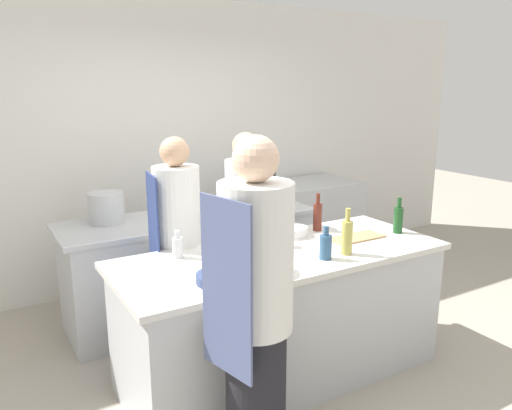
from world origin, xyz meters
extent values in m
plane|color=#A89E8E|center=(0.00, 0.00, 0.00)|extent=(16.00, 16.00, 0.00)
cube|color=silver|center=(0.00, 2.13, 1.40)|extent=(8.00, 0.06, 2.80)
cube|color=#B7BABC|center=(0.00, 0.00, 0.43)|extent=(2.16, 0.86, 0.86)
cube|color=silver|center=(0.00, 0.00, 0.88)|extent=(2.24, 0.89, 0.04)
cube|color=#B7BABC|center=(-0.16, 1.19, 0.43)|extent=(2.09, 0.69, 0.86)
cube|color=#B7BABC|center=(-0.16, 1.19, 0.88)|extent=(2.17, 0.72, 0.04)
cube|color=#B7BABC|center=(1.53, 1.71, 0.47)|extent=(0.97, 0.73, 0.94)
cube|color=black|center=(1.53, 1.35, 0.26)|extent=(0.78, 0.01, 0.33)
cube|color=black|center=(1.53, 1.35, 0.90)|extent=(0.82, 0.01, 0.06)
cylinder|color=black|center=(-0.61, -0.67, 0.41)|extent=(0.31, 0.31, 0.81)
cylinder|color=silver|center=(-0.61, -0.67, 1.18)|extent=(0.36, 0.36, 0.73)
cube|color=#4C567F|center=(-0.79, -0.71, 1.07)|extent=(0.09, 0.34, 0.85)
sphere|color=beige|center=(-0.61, -0.67, 1.65)|extent=(0.22, 0.22, 0.22)
cylinder|color=black|center=(0.13, 0.73, 0.37)|extent=(0.28, 0.28, 0.75)
cylinder|color=silver|center=(0.13, 0.73, 1.08)|extent=(0.33, 0.33, 0.67)
cube|color=#2D2D33|center=(0.30, 0.76, 0.99)|extent=(0.08, 0.31, 0.78)
sphere|color=tan|center=(0.13, 0.73, 1.52)|extent=(0.21, 0.21, 0.21)
cylinder|color=black|center=(-0.52, 0.55, 0.38)|extent=(0.28, 0.28, 0.76)
cylinder|color=silver|center=(-0.52, 0.55, 1.10)|extent=(0.33, 0.33, 0.69)
cube|color=navy|center=(-0.69, 0.57, 1.00)|extent=(0.05, 0.31, 0.79)
sphere|color=tan|center=(-0.52, 0.55, 1.54)|extent=(0.20, 0.20, 0.20)
cylinder|color=#5B2319|center=(0.51, 0.29, 1.00)|extent=(0.07, 0.07, 0.21)
cylinder|color=#5B2319|center=(0.51, 0.29, 1.15)|extent=(0.03, 0.03, 0.08)
cylinder|color=silver|center=(-0.64, 0.26, 0.96)|extent=(0.07, 0.07, 0.13)
cylinder|color=silver|center=(-0.64, 0.26, 1.05)|extent=(0.03, 0.03, 0.05)
cylinder|color=#B2A84C|center=(0.34, -0.24, 1.01)|extent=(0.07, 0.07, 0.22)
cylinder|color=#B2A84C|center=(0.34, -0.24, 1.16)|extent=(0.03, 0.03, 0.09)
cylinder|color=#19471E|center=(0.99, -0.07, 1.00)|extent=(0.07, 0.07, 0.19)
cylinder|color=#19471E|center=(0.99, -0.07, 1.13)|extent=(0.03, 0.03, 0.08)
cylinder|color=#2D5175|center=(0.16, -0.24, 0.98)|extent=(0.08, 0.08, 0.16)
cylinder|color=#2D5175|center=(0.16, -0.24, 1.08)|extent=(0.04, 0.04, 0.06)
cylinder|color=white|center=(0.26, 0.28, 0.93)|extent=(0.24, 0.24, 0.07)
cylinder|color=navy|center=(-0.59, -0.25, 0.92)|extent=(0.26, 0.26, 0.05)
cylinder|color=white|center=(-0.30, -0.25, 0.94)|extent=(0.27, 0.27, 0.09)
cylinder|color=white|center=(-0.20, 0.09, 0.93)|extent=(0.17, 0.17, 0.07)
cylinder|color=#B2382D|center=(0.07, 0.09, 0.94)|extent=(0.09, 0.09, 0.09)
cube|color=tan|center=(0.63, -0.01, 0.90)|extent=(0.42, 0.19, 0.01)
cylinder|color=#B7BABC|center=(-0.81, 1.33, 1.02)|extent=(0.28, 0.28, 0.25)
camera|label=1|loc=(-1.76, -2.61, 1.98)|focal=35.00mm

